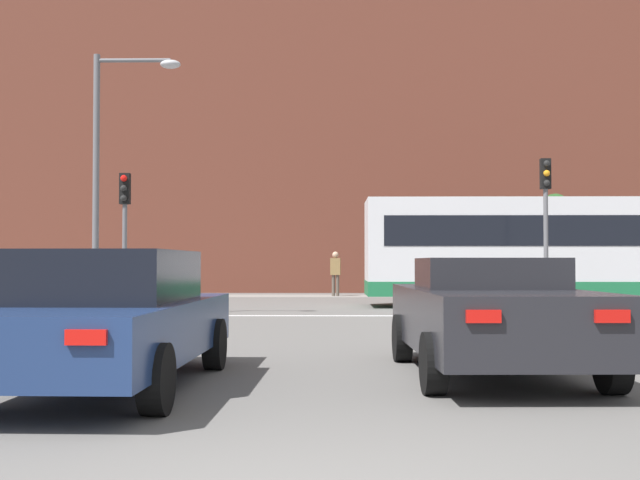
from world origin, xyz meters
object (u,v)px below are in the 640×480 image
Objects in this scene: traffic_light_near_right at (546,209)px; pedestrian_walking_east at (335,270)px; bus_crossing_lead at (554,249)px; car_saloon_left at (109,318)px; traffic_light_near_left at (125,219)px; pedestrian_walking_west at (438,269)px; car_roadster_right at (492,315)px; pedestrian_waiting at (124,269)px; traffic_light_far_right at (472,230)px; street_lamp_junction at (112,154)px.

pedestrian_walking_east is at bearing 116.19° from traffic_light_near_right.
traffic_light_near_right is (-1.22, -3.66, 0.99)m from bus_crossing_lead.
car_saloon_left is 1.36× the size of traffic_light_near_left.
traffic_light_near_right reaches higher than traffic_light_near_left.
traffic_light_near_right is 11.69m from pedestrian_walking_west.
pedestrian_waiting reaches higher than car_roadster_right.
traffic_light_near_right is 2.27× the size of pedestrian_waiting.
bus_crossing_lead is 3.99m from traffic_light_near_right.
pedestrian_walking_west is (-2.56, 7.83, -0.67)m from bus_crossing_lead.
traffic_light_far_right is 1.07× the size of traffic_light_near_left.
street_lamp_junction reaches higher than car_saloon_left.
traffic_light_far_right is at bearing 72.36° from car_saloon_left.
car_saloon_left is 1.10× the size of car_roadster_right.
pedestrian_walking_west is at bearing -161.92° from bus_crossing_lead.
car_saloon_left is 11.90m from street_lamp_junction.
car_roadster_right is at bearing -77.70° from pedestrian_waiting.
traffic_light_near_right is 11.22m from street_lamp_junction.
traffic_light_near_right is at bearing -89.61° from traffic_light_far_right.
traffic_light_near_right is 10.98m from traffic_light_near_left.
street_lamp_junction reaches higher than bus_crossing_lead.
pedestrian_walking_east is (-5.49, 11.15, -1.69)m from traffic_light_near_right.
pedestrian_walking_east is at bearing 175.13° from traffic_light_far_right.
traffic_light_near_right is (3.71, 11.47, 2.04)m from car_roadster_right.
pedestrian_walking_west is at bearing 96.62° from traffic_light_near_right.
car_saloon_left is at bearing -89.10° from pedestrian_walking_east.
street_lamp_junction is at bearing -99.48° from pedestrian_walking_west.
traffic_light_near_left is at bearing -87.28° from pedestrian_waiting.
traffic_light_near_left is at bearing -176.99° from traffic_light_near_right.
pedestrian_waiting is (-6.22, 24.49, 0.32)m from car_saloon_left.
pedestrian_walking_west reaches higher than car_roadster_right.
traffic_light_far_right is at bearing 47.96° from street_lamp_junction.
traffic_light_far_right reaches higher than traffic_light_near_left.
traffic_light_near_left reaches higher than car_roadster_right.
pedestrian_walking_west reaches higher than pedestrian_waiting.
car_roadster_right is (4.31, 1.04, -0.03)m from car_saloon_left.
pedestrian_waiting is at bearing -154.79° from pedestrian_walking_west.
traffic_light_near_right reaches higher than pedestrian_waiting.
street_lamp_junction reaches higher than traffic_light_near_right.
traffic_light_far_right is (-1.29, 7.03, 0.87)m from bus_crossing_lead.
car_saloon_left is 24.60m from traffic_light_far_right.
traffic_light_far_right reaches higher than car_saloon_left.
pedestrian_walking_east is at bearing 66.23° from street_lamp_junction.
traffic_light_near_left is 15.51m from pedestrian_walking_west.
pedestrian_walking_east is at bearing 85.16° from car_saloon_left.
street_lamp_junction is 14.12m from pedestrian_walking_east.
pedestrian_waiting reaches higher than pedestrian_walking_east.
car_saloon_left is 2.76× the size of pedestrian_waiting.
pedestrian_walking_east is (-1.78, 22.63, 0.34)m from car_roadster_right.
car_roadster_right is 12.23m from traffic_light_near_right.
traffic_light_near_left is at bearing 84.61° from street_lamp_junction.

